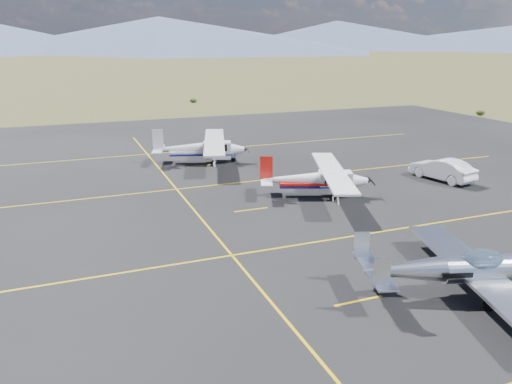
{
  "coord_description": "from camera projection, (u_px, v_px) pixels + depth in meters",
  "views": [
    {
      "loc": [
        -12.39,
        -17.25,
        9.11
      ],
      "look_at": [
        -3.4,
        5.71,
        1.6
      ],
      "focal_mm": 35.0,
      "sensor_mm": 36.0,
      "label": 1
    }
  ],
  "objects": [
    {
      "name": "ground",
      "position": [
        373.0,
        253.0,
        22.34
      ],
      "size": [
        1600.0,
        1600.0,
        0.0
      ],
      "primitive_type": "plane",
      "color": "#383D1C",
      "rests_on": "ground"
    },
    {
      "name": "apron",
      "position": [
        303.0,
        206.0,
        28.58
      ],
      "size": [
        72.0,
        72.0,
        0.02
      ],
      "primitive_type": "cube",
      "color": "black",
      "rests_on": "ground"
    },
    {
      "name": "aircraft_low_wing",
      "position": [
        461.0,
        269.0,
        18.41
      ],
      "size": [
        7.16,
        9.74,
        2.12
      ],
      "rotation": [
        0.0,
        0.0,
        -0.29
      ],
      "color": "silver",
      "rests_on": "apron"
    },
    {
      "name": "aircraft_cessna",
      "position": [
        316.0,
        179.0,
        30.1
      ],
      "size": [
        6.93,
        9.63,
        2.49
      ],
      "rotation": [
        0.0,
        0.0,
        -0.36
      ],
      "color": "white",
      "rests_on": "apron"
    },
    {
      "name": "aircraft_plain",
      "position": [
        201.0,
        148.0,
        38.32
      ],
      "size": [
        7.1,
        10.44,
        2.66
      ],
      "rotation": [
        0.0,
        0.0,
        -0.29
      ],
      "color": "silver",
      "rests_on": "apron"
    },
    {
      "name": "sedan",
      "position": [
        442.0,
        169.0,
        33.75
      ],
      "size": [
        2.46,
        4.71,
        1.48
      ],
      "primitive_type": "imported",
      "rotation": [
        0.0,
        0.0,
        3.35
      ],
      "color": "white",
      "rests_on": "apron"
    }
  ]
}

